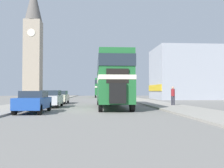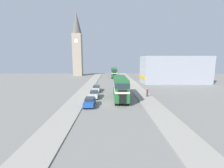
# 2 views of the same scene
# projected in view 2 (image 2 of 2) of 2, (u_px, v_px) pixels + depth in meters

# --- Properties ---
(ground_plane) EXTENTS (120.00, 120.00, 0.00)m
(ground_plane) POSITION_uv_depth(u_px,v_px,m) (113.00, 104.00, 26.29)
(ground_plane) COLOR slate
(sidewalk_right) EXTENTS (3.50, 120.00, 0.12)m
(sidewalk_right) POSITION_uv_depth(u_px,v_px,m) (151.00, 104.00, 26.37)
(sidewalk_right) COLOR gray
(sidewalk_right) RESTS_ON ground_plane
(sidewalk_left) EXTENTS (3.50, 120.00, 0.12)m
(sidewalk_left) POSITION_uv_depth(u_px,v_px,m) (74.00, 104.00, 26.18)
(sidewalk_left) COLOR gray
(sidewalk_left) RESTS_ON ground_plane
(double_decker_bus) EXTENTS (2.48, 10.66, 4.32)m
(double_decker_bus) POSITION_uv_depth(u_px,v_px,m) (120.00, 86.00, 29.61)
(double_decker_bus) COLOR #1E602D
(double_decker_bus) RESTS_ON ground_plane
(bus_distant) EXTENTS (2.47, 10.49, 4.18)m
(bus_distant) POSITION_uv_depth(u_px,v_px,m) (114.00, 72.00, 65.48)
(bus_distant) COLOR #1E602D
(bus_distant) RESTS_ON ground_plane
(car_parked_near) EXTENTS (1.67, 3.93, 1.43)m
(car_parked_near) POSITION_uv_depth(u_px,v_px,m) (90.00, 102.00, 25.19)
(car_parked_near) COLOR #1E479E
(car_parked_near) RESTS_ON ground_plane
(car_parked_mid) EXTENTS (1.69, 3.96, 1.49)m
(car_parked_mid) POSITION_uv_depth(u_px,v_px,m) (94.00, 94.00, 30.65)
(car_parked_mid) COLOR silver
(car_parked_mid) RESTS_ON ground_plane
(car_parked_far) EXTENTS (1.65, 4.54, 1.46)m
(car_parked_far) POSITION_uv_depth(u_px,v_px,m) (96.00, 88.00, 36.92)
(car_parked_far) COLOR beige
(car_parked_far) RESTS_ON ground_plane
(pedestrian_walking) EXTENTS (0.35, 0.35, 1.72)m
(pedestrian_walking) POSITION_uv_depth(u_px,v_px,m) (147.00, 92.00, 31.23)
(pedestrian_walking) COLOR #282833
(pedestrian_walking) RESTS_ON sidewalk_right
(church_tower) EXTENTS (4.47, 4.47, 29.82)m
(church_tower) POSITION_uv_depth(u_px,v_px,m) (77.00, 44.00, 72.14)
(church_tower) COLOR tan
(church_tower) RESTS_ON ground_plane
(shop_building_block) EXTENTS (21.52, 9.33, 8.91)m
(shop_building_block) POSITION_uv_depth(u_px,v_px,m) (174.00, 70.00, 50.50)
(shop_building_block) COLOR #999EA8
(shop_building_block) RESTS_ON ground_plane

